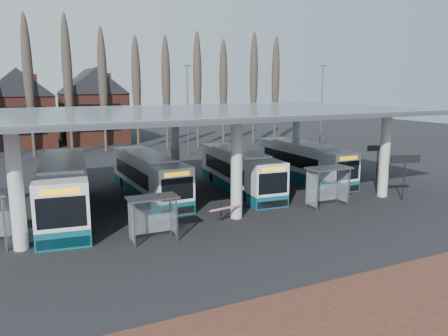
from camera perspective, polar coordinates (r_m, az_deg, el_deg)
name	(u,v)px	position (r m, az deg, el deg)	size (l,w,h in m)	color
ground	(257,230)	(24.86, 4.30, -8.04)	(140.00, 140.00, 0.00)	black
station_canopy	(201,119)	(30.78, -3.08, 6.45)	(32.00, 16.00, 6.34)	silver
poplar_row	(119,78)	(54.61, -13.55, 11.33)	(45.10, 1.10, 14.50)	#473D33
lamp_post_b	(188,109)	(49.71, -4.77, 7.69)	(0.80, 0.16, 10.17)	slate
lamp_post_c	(321,109)	(51.46, 12.59, 7.58)	(0.80, 0.16, 10.17)	slate
bus_0	(64,189)	(28.89, -20.13, -2.62)	(4.20, 12.74, 3.48)	silver
bus_1	(149,176)	(32.22, -9.82, -1.07)	(2.75, 11.29, 3.12)	silver
bus_2	(239,171)	(33.57, 2.00, -0.45)	(3.34, 11.35, 3.11)	silver
bus_3	(303,162)	(38.19, 10.26, 0.78)	(2.51, 11.29, 3.13)	silver
shelter_1	(152,208)	(22.93, -9.37, -5.22)	(2.61, 1.34, 2.40)	gray
shelter_2	(327,178)	(29.47, 13.30, -1.29)	(2.97, 1.53, 2.73)	gray
info_sign_0	(405,163)	(32.71, 22.58, 0.66)	(2.12, 0.72, 3.24)	black
info_sign_1	(378,151)	(39.89, 19.48, 2.15)	(1.90, 0.67, 2.90)	black
barrier	(224,209)	(25.77, -0.01, -5.41)	(2.10, 0.77, 1.06)	black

